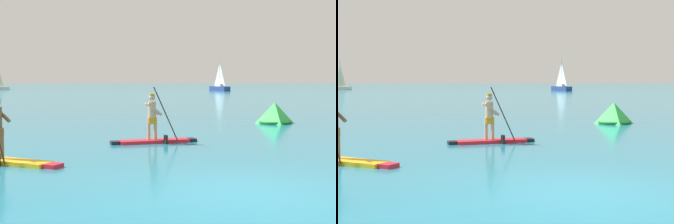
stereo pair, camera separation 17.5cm
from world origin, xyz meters
TOP-DOWN VIEW (x-y plane):
  - ground at (0.00, 0.00)m, footprint 440.00×440.00m
  - paddleboarder_near_left at (-5.21, 3.76)m, footprint 3.06×2.16m
  - paddleboarder_mid_center at (-1.10, 7.04)m, footprint 2.88×0.97m
  - race_marker_buoy at (5.19, 13.30)m, footprint 1.60×1.60m
  - sailboat_right_horizon at (16.70, 73.69)m, footprint 2.70×5.28m

SIDE VIEW (x-z plane):
  - ground at x=0.00m, z-range 0.00..0.00m
  - paddleboarder_near_left at x=-5.21m, z-range -0.54..1.24m
  - paddleboarder_mid_center at x=-1.10m, z-range -0.56..1.31m
  - race_marker_buoy at x=5.19m, z-range -0.06..0.92m
  - sailboat_right_horizon at x=16.70m, z-range -2.05..3.61m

